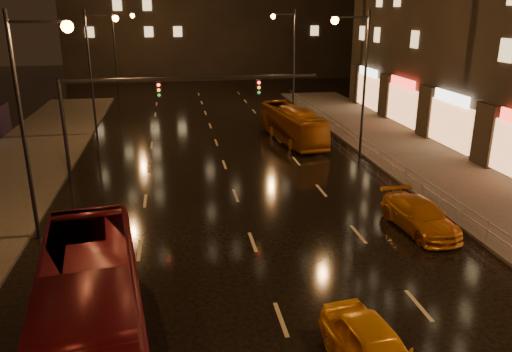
{
  "coord_description": "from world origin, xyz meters",
  "views": [
    {
      "loc": [
        -3.23,
        -10.13,
        9.96
      ],
      "look_at": [
        0.47,
        11.87,
        2.5
      ],
      "focal_mm": 35.0,
      "sensor_mm": 36.0,
      "label": 1
    }
  ],
  "objects_px": {
    "taxi_near": "(374,351)",
    "taxi_far": "(420,216)",
    "bus_red": "(90,330)",
    "bus_curb": "(292,124)"
  },
  "relations": [
    {
      "from": "taxi_near",
      "to": "taxi_far",
      "type": "relative_size",
      "value": 0.9
    },
    {
      "from": "bus_curb",
      "to": "taxi_near",
      "type": "distance_m",
      "value": 26.8
    },
    {
      "from": "bus_curb",
      "to": "taxi_far",
      "type": "height_order",
      "value": "bus_curb"
    },
    {
      "from": "bus_red",
      "to": "taxi_near",
      "type": "distance_m",
      "value": 7.94
    },
    {
      "from": "bus_red",
      "to": "bus_curb",
      "type": "height_order",
      "value": "bus_red"
    },
    {
      "from": "bus_red",
      "to": "taxi_far",
      "type": "xyz_separation_m",
      "value": [
        13.78,
        8.0,
        -0.96
      ]
    },
    {
      "from": "taxi_near",
      "to": "taxi_far",
      "type": "xyz_separation_m",
      "value": [
        5.95,
        9.0,
        -0.04
      ]
    },
    {
      "from": "bus_curb",
      "to": "taxi_far",
      "type": "relative_size",
      "value": 1.96
    },
    {
      "from": "bus_red",
      "to": "taxi_near",
      "type": "xyz_separation_m",
      "value": [
        7.83,
        -1.0,
        -0.91
      ]
    },
    {
      "from": "bus_curb",
      "to": "taxi_near",
      "type": "xyz_separation_m",
      "value": [
        -3.95,
        -26.5,
        -0.58
      ]
    }
  ]
}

